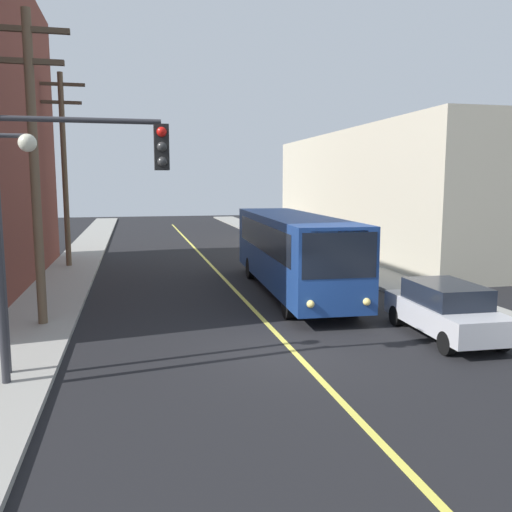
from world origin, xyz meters
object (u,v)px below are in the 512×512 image
utility_pole_near (34,155)px  traffic_signal_left_corner (71,193)px  city_bus (291,249)px  parked_car_silver (445,309)px  street_lamp_left (9,218)px  utility_pole_mid (64,161)px

utility_pole_near → traffic_signal_left_corner: utility_pole_near is taller
city_bus → parked_car_silver: city_bus is taller
traffic_signal_left_corner → street_lamp_left: bearing=154.5°
city_bus → street_lamp_left: 12.20m
parked_car_silver → street_lamp_left: size_ratio=0.81×
traffic_signal_left_corner → street_lamp_left: 1.67m
utility_pole_mid → street_lamp_left: (0.69, -16.68, -1.88)m
parked_car_silver → city_bus: bearing=109.1°
utility_pole_near → street_lamp_left: (0.14, -4.50, -1.60)m
utility_pole_near → parked_car_silver: bearing=-17.9°
street_lamp_left → utility_pole_near: bearing=91.8°
city_bus → traffic_signal_left_corner: (-7.61, -8.66, 2.49)m
parked_car_silver → utility_pole_mid: size_ratio=0.45×
city_bus → parked_car_silver: size_ratio=2.74×
utility_pole_mid → traffic_signal_left_corner: utility_pole_mid is taller
city_bus → utility_pole_near: bearing=-159.2°
city_bus → parked_car_silver: 7.74m
parked_car_silver → utility_pole_near: utility_pole_near is taller
city_bus → traffic_signal_left_corner: size_ratio=2.04×
traffic_signal_left_corner → city_bus: bearing=48.7°
utility_pole_mid → street_lamp_left: 16.80m
utility_pole_near → traffic_signal_left_corner: 5.50m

